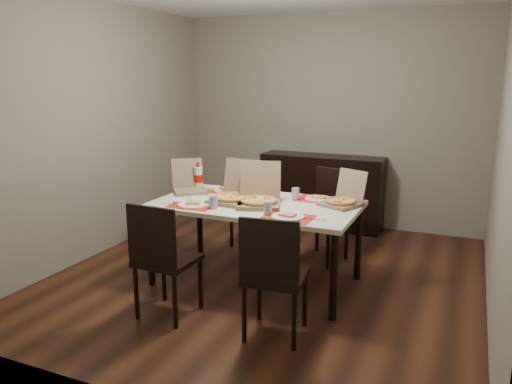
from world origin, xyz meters
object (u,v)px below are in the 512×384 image
(sideboard, at_px, (321,191))
(chair_far_right, at_px, (327,210))
(chair_far_left, at_px, (259,201))
(dining_table, at_px, (256,210))
(chair_near_right, at_px, (273,272))
(chair_near_left, at_px, (162,256))
(dip_bowl, at_px, (275,199))
(pizza_box_center, at_px, (259,199))
(soda_bottle, at_px, (198,178))

(sideboard, distance_m, chair_far_right, 1.13)
(chair_far_left, relative_size, chair_far_right, 1.00)
(dining_table, distance_m, chair_near_right, 1.05)
(chair_near_left, height_order, chair_far_left, same)
(chair_far_right, height_order, dip_bowl, chair_far_right)
(sideboard, height_order, chair_near_left, chair_near_left)
(chair_near_left, distance_m, pizza_box_center, 1.01)
(chair_near_left, relative_size, dip_bowl, 8.83)
(chair_near_left, xyz_separation_m, chair_near_right, (0.90, 0.04, 0.00))
(sideboard, bearing_deg, chair_far_right, -71.01)
(chair_near_left, height_order, soda_bottle, soda_bottle)
(chair_far_right, height_order, pizza_box_center, pizza_box_center)
(dining_table, height_order, soda_bottle, soda_bottle)
(pizza_box_center, bearing_deg, chair_far_right, 68.64)
(chair_near_left, distance_m, chair_near_right, 0.90)
(dip_bowl, bearing_deg, dining_table, -126.47)
(sideboard, bearing_deg, soda_bottle, -116.14)
(dining_table, bearing_deg, sideboard, 88.49)
(dining_table, height_order, chair_near_left, chair_near_left)
(chair_near_right, distance_m, chair_far_left, 2.03)
(dip_bowl, distance_m, soda_bottle, 0.89)
(soda_bottle, bearing_deg, pizza_box_center, -23.55)
(chair_far_right, height_order, soda_bottle, soda_bottle)
(chair_near_right, bearing_deg, dip_bowl, 110.72)
(chair_near_left, bearing_deg, soda_bottle, 106.94)
(chair_far_left, relative_size, dip_bowl, 8.83)
(soda_bottle, bearing_deg, chair_near_right, -42.87)
(chair_near_right, relative_size, chair_far_left, 1.00)
(chair_near_right, relative_size, chair_far_right, 1.00)
(chair_near_left, distance_m, chair_far_right, 1.96)
(chair_far_left, distance_m, soda_bottle, 0.83)
(chair_near_left, bearing_deg, chair_near_right, 2.29)
(chair_far_left, height_order, pizza_box_center, pizza_box_center)
(chair_near_right, relative_size, pizza_box_center, 1.87)
(pizza_box_center, height_order, dip_bowl, pizza_box_center)
(sideboard, xyz_separation_m, dip_bowl, (0.07, -1.77, 0.31))
(sideboard, height_order, soda_bottle, soda_bottle)
(sideboard, height_order, chair_far_left, chair_far_left)
(soda_bottle, bearing_deg, dining_table, -21.10)
(dip_bowl, bearing_deg, chair_near_left, -114.77)
(pizza_box_center, xyz_separation_m, dip_bowl, (0.06, 0.23, -0.04))
(chair_far_left, distance_m, chair_far_right, 0.79)
(chair_near_right, distance_m, chair_far_right, 1.75)
(chair_near_right, height_order, chair_far_right, same)
(pizza_box_center, bearing_deg, chair_near_right, -60.83)
(sideboard, distance_m, chair_far_left, 1.08)
(chair_far_left, xyz_separation_m, pizza_box_center, (0.42, -1.00, 0.30))
(chair_near_left, relative_size, chair_near_right, 1.00)
(dining_table, xyz_separation_m, chair_far_left, (-0.37, 0.93, -0.17))
(sideboard, bearing_deg, dip_bowl, -87.73)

